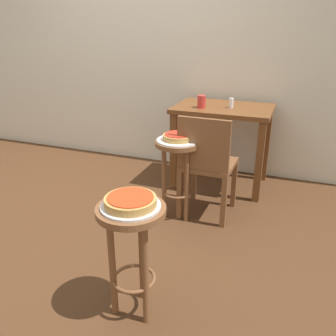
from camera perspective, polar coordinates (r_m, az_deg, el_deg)
name	(u,v)px	position (r m, az deg, el deg)	size (l,w,h in m)	color
ground_plane	(67,226)	(2.94, -15.89, -8.97)	(6.00, 6.00, 0.00)	#4C2D19
back_wall	(148,21)	(3.96, -3.27, 22.47)	(6.00, 0.10, 3.00)	silver
stool_foreground	(132,238)	(1.85, -5.77, -11.02)	(0.35, 0.35, 0.64)	brown
serving_plate_foreground	(131,206)	(1.76, -5.99, -6.09)	(0.30, 0.30, 0.01)	silver
pizza_foreground	(130,201)	(1.75, -6.03, -5.27)	(0.26, 0.26, 0.05)	tan
stool_middle	(178,162)	(2.78, 1.56, 0.89)	(0.35, 0.35, 0.64)	brown
serving_plate_middle	(178,140)	(2.72, 1.60, 4.44)	(0.33, 0.33, 0.01)	silver
pizza_middle	(178,137)	(2.71, 1.61, 5.01)	(0.23, 0.23, 0.05)	tan
dining_table	(223,122)	(3.38, 8.75, 7.26)	(0.88, 0.61, 0.77)	brown
cup_near_edge	(201,102)	(3.25, 5.38, 10.53)	(0.07, 0.07, 0.11)	red
condiment_shaker	(231,103)	(3.29, 10.08, 10.20)	(0.04, 0.04, 0.09)	white
wooden_chair	(207,163)	(2.80, 6.19, 0.81)	(0.41, 0.41, 0.85)	brown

